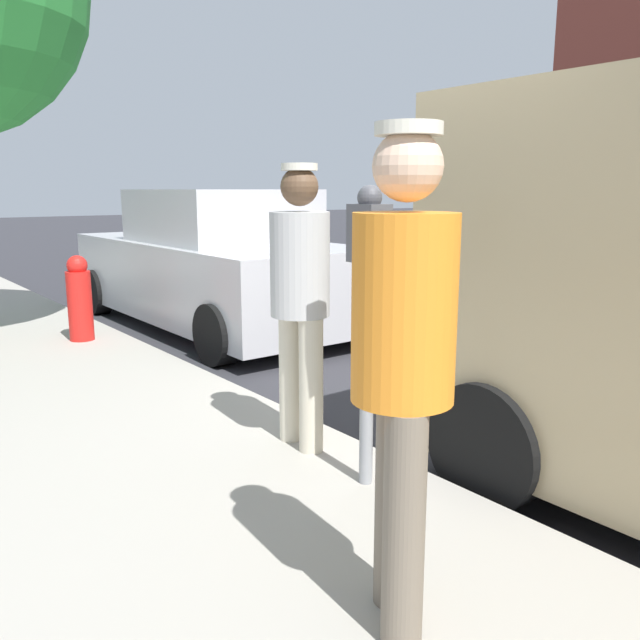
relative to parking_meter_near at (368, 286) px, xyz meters
name	(u,v)px	position (x,y,z in m)	size (l,w,h in m)	color
ground_plane	(470,429)	(-1.35, -0.42, -1.18)	(80.00, 80.00, 0.00)	#2D2D33
parking_meter_near	(368,286)	(0.00, 0.00, 0.00)	(0.14, 0.18, 1.52)	gray
pedestrian_in_orange	(403,353)	(0.65, 0.89, -0.06)	(0.34, 0.34, 1.70)	#726656
pedestrian_in_gray	(300,290)	(-0.03, -0.62, -0.10)	(0.34, 0.36, 1.64)	beige
parked_sedan_behind	(215,266)	(-1.65, -4.60, -0.43)	(1.95, 4.41, 1.65)	#BCBCC1
fire_hydrant	(80,299)	(0.10, -4.21, -0.61)	(0.24, 0.24, 0.86)	red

